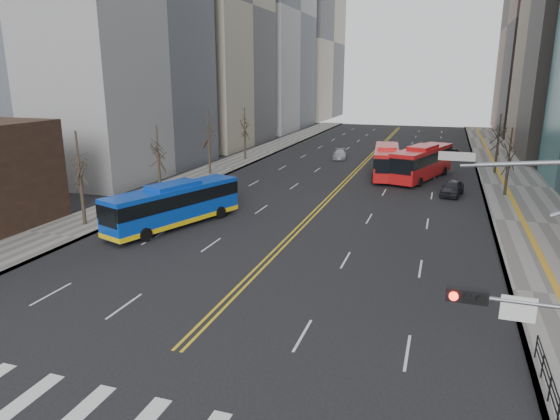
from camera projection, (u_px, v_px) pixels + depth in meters
name	position (u px, v px, depth m)	size (l,w,h in m)	color
sidewalk_right	(515.00, 186.00, 52.47)	(7.00, 130.00, 0.15)	slate
sidewalk_left	(221.00, 168.00, 62.78)	(5.00, 130.00, 0.15)	slate
centerline	(364.00, 163.00, 66.96)	(0.55, 100.00, 0.01)	gold
pedestrian_railing	(550.00, 384.00, 17.50)	(0.06, 6.06, 1.02)	black
street_trees	(261.00, 143.00, 49.13)	(35.20, 47.20, 7.60)	#2C221B
blue_bus	(174.00, 204.00, 38.26)	(6.24, 11.90, 3.42)	#0C3EBA
red_bus_near	(422.00, 161.00, 55.76)	(6.39, 12.43, 3.83)	red
red_bus_far	(386.00, 159.00, 57.25)	(3.93, 11.74, 3.64)	red
car_white	(176.00, 198.00, 44.77)	(1.49, 4.28, 1.41)	white
car_dark_mid	(452.00, 188.00, 48.47)	(1.76, 4.37, 1.49)	black
car_silver	(340.00, 154.00, 70.02)	(1.80, 4.43, 1.28)	#A2A2A8
car_dark_far	(454.00, 153.00, 71.22)	(2.01, 4.36, 1.21)	black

